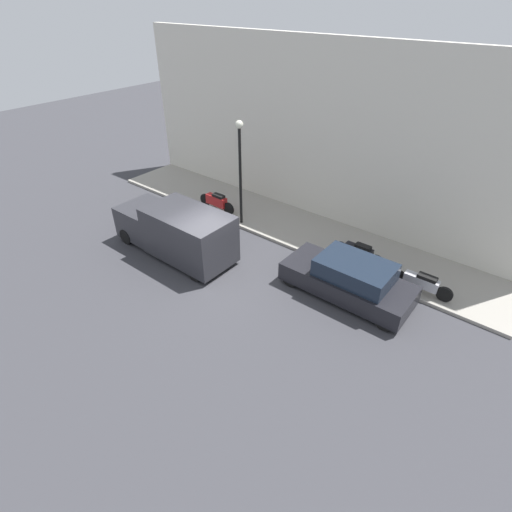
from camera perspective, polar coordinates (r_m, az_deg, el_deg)
ground_plane at (r=14.75m, az=-5.99°, el=-2.18°), size 60.00×60.00×0.00m
sidewalk at (r=17.65m, az=4.16°, el=4.71°), size 3.00×18.50×0.12m
building_facade at (r=17.54m, az=7.91°, el=17.03°), size 0.30×18.50×7.28m
parked_car at (r=13.55m, az=13.15°, el=-3.22°), size 1.79×4.34×1.40m
delivery_van at (r=15.51m, az=-11.49°, el=3.65°), size 1.89×5.11×1.99m
motorcycle_black at (r=15.29m, az=14.48°, el=0.60°), size 0.30×1.99×0.73m
scooter_silver at (r=14.41m, az=22.57°, el=-3.47°), size 0.30×2.12×0.70m
motorcycle_red at (r=18.50m, az=-5.63°, el=7.81°), size 0.30×2.03×0.80m
streetlamp at (r=16.38m, az=-2.30°, el=13.49°), size 0.32×0.32×4.39m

